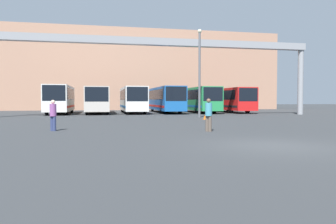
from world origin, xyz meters
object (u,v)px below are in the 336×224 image
(bus_slot_2, at_px, (133,98))
(bus_slot_4, at_px, (198,98))
(pedestrian_near_center, at_px, (209,114))
(traffic_cone, at_px, (206,116))
(lamp_post, at_px, (200,70))
(pedestrian_far_center, at_px, (53,114))
(bus_slot_3, at_px, (165,98))
(bus_slot_5, at_px, (229,99))
(bus_slot_1, at_px, (97,99))
(bus_slot_0, at_px, (60,98))

(bus_slot_2, xyz_separation_m, bus_slot_4, (8.35, 0.62, 0.02))
(pedestrian_near_center, height_order, traffic_cone, pedestrian_near_center)
(bus_slot_2, height_order, pedestrian_near_center, bus_slot_2)
(bus_slot_4, height_order, lamp_post, lamp_post)
(traffic_cone, bearing_deg, bus_slot_4, 75.72)
(traffic_cone, xyz_separation_m, lamp_post, (0.34, 2.94, 4.05))
(pedestrian_far_center, bearing_deg, bus_slot_2, -71.36)
(bus_slot_3, height_order, bus_slot_5, bus_slot_3)
(bus_slot_5, bearing_deg, traffic_cone, -118.82)
(lamp_post, bearing_deg, pedestrian_near_center, -105.17)
(bus_slot_1, distance_m, bus_slot_4, 12.52)
(bus_slot_2, height_order, lamp_post, lamp_post)
(bus_slot_0, distance_m, traffic_cone, 19.06)
(bus_slot_3, distance_m, lamp_post, 12.26)
(pedestrian_far_center, bearing_deg, traffic_cone, -109.47)
(bus_slot_0, xyz_separation_m, bus_slot_2, (8.35, 0.10, -0.06))
(bus_slot_1, xyz_separation_m, bus_slot_5, (16.70, -0.10, 0.01))
(bus_slot_4, xyz_separation_m, traffic_cone, (-3.71, -14.59, -1.50))
(bus_slot_5, xyz_separation_m, pedestrian_far_center, (-18.72, -22.22, -0.91))
(bus_slot_4, bearing_deg, pedestrian_far_center, -122.91)
(bus_slot_0, distance_m, bus_slot_5, 20.88)
(bus_slot_3, height_order, pedestrian_near_center, bus_slot_3)
(bus_slot_2, xyz_separation_m, bus_slot_3, (4.17, 0.94, 0.04))
(bus_slot_4, relative_size, pedestrian_far_center, 7.34)
(pedestrian_near_center, bearing_deg, bus_slot_1, 150.06)
(bus_slot_3, bearing_deg, pedestrian_near_center, -96.11)
(bus_slot_5, relative_size, pedestrian_far_center, 7.03)
(bus_slot_4, xyz_separation_m, bus_slot_5, (4.17, -0.25, -0.03))
(bus_slot_3, distance_m, pedestrian_near_center, 24.82)
(bus_slot_3, height_order, traffic_cone, bus_slot_3)
(bus_slot_0, height_order, bus_slot_1, bus_slot_0)
(bus_slot_3, xyz_separation_m, bus_slot_4, (4.17, -0.31, -0.01))
(bus_slot_4, bearing_deg, lamp_post, -106.14)
(bus_slot_1, height_order, lamp_post, lamp_post)
(bus_slot_5, bearing_deg, pedestrian_far_center, -130.11)
(pedestrian_far_center, bearing_deg, bus_slot_1, -60.71)
(bus_slot_3, distance_m, bus_slot_4, 4.19)
(bus_slot_2, distance_m, bus_slot_4, 8.37)
(bus_slot_2, bearing_deg, pedestrian_near_center, -86.30)
(bus_slot_3, relative_size, pedestrian_near_center, 7.42)
(bus_slot_2, bearing_deg, bus_slot_0, -179.31)
(pedestrian_near_center, relative_size, traffic_cone, 2.85)
(bus_slot_2, relative_size, bus_slot_3, 0.85)
(pedestrian_far_center, bearing_deg, lamp_post, -101.44)
(pedestrian_far_center, distance_m, lamp_post, 15.94)
(bus_slot_3, bearing_deg, lamp_post, -86.17)
(pedestrian_far_center, bearing_deg, bus_slot_5, -95.64)
(bus_slot_1, bearing_deg, pedestrian_far_center, -95.17)
(bus_slot_3, distance_m, bus_slot_5, 8.37)
(bus_slot_0, relative_size, traffic_cone, 17.58)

